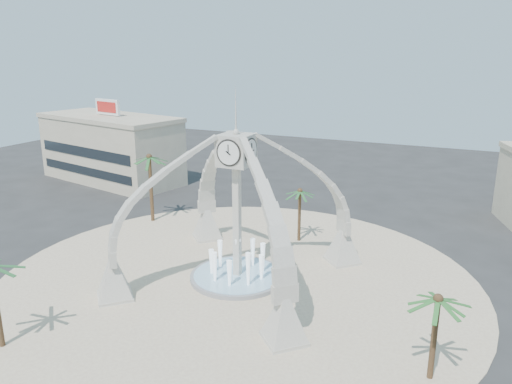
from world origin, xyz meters
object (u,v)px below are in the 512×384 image
at_px(clock_tower, 237,205).
at_px(palm_west, 149,158).
at_px(fountain, 238,276).
at_px(palm_east, 438,300).
at_px(palm_north, 300,192).

relative_size(clock_tower, palm_west, 2.19).
relative_size(clock_tower, fountain, 2.24).
bearing_deg(fountain, palm_east, -23.52).
distance_m(palm_east, palm_north, 22.81).
bearing_deg(palm_west, fountain, -30.79).
relative_size(fountain, palm_north, 1.36).
xyz_separation_m(fountain, palm_east, (16.27, -7.08, 4.81)).
xyz_separation_m(fountain, palm_north, (1.64, 10.42, 4.90)).
relative_size(palm_east, palm_west, 0.72).
relative_size(clock_tower, palm_east, 3.06).
relative_size(fountain, palm_west, 0.98).
xyz_separation_m(palm_east, palm_west, (-31.74, 16.30, 2.17)).
distance_m(clock_tower, palm_north, 10.63).
height_order(fountain, palm_north, palm_north).
distance_m(clock_tower, fountain, 6.20).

